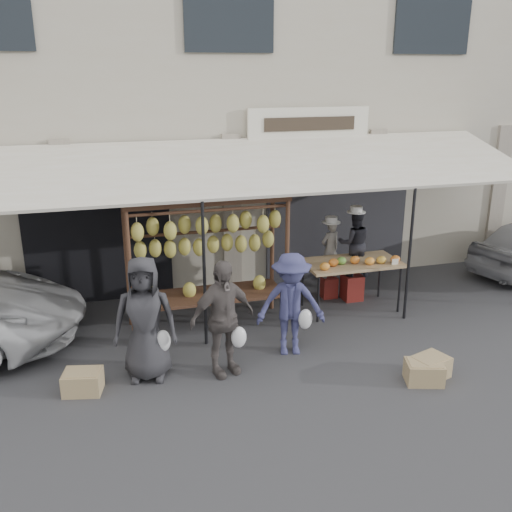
% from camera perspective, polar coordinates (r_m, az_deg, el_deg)
% --- Properties ---
extents(ground_plane, '(90.00, 90.00, 0.00)m').
position_cam_1_polar(ground_plane, '(8.40, 3.43, -11.30)').
color(ground_plane, '#2D2D30').
extents(shophouse, '(24.00, 6.15, 7.30)m').
position_cam_1_polar(shophouse, '(13.61, -5.69, 16.10)').
color(shophouse, '#B1AA97').
rests_on(shophouse, ground_plane).
extents(awning, '(10.00, 2.35, 2.92)m').
position_cam_1_polar(awning, '(9.62, -0.76, 8.88)').
color(awning, silver).
rests_on(awning, ground_plane).
extents(banana_rack, '(2.60, 0.90, 2.24)m').
position_cam_1_polar(banana_rack, '(9.15, -4.97, 1.88)').
color(banana_rack, '#3A2115').
rests_on(banana_rack, ground_plane).
extents(produce_table, '(1.70, 0.90, 1.04)m').
position_cam_1_polar(produce_table, '(10.16, 9.68, -0.77)').
color(produce_table, '#9E7B59').
rests_on(produce_table, ground_plane).
extents(vendor_left, '(0.46, 0.36, 1.10)m').
position_cam_1_polar(vendor_left, '(10.66, 7.42, 0.66)').
color(vendor_left, gray).
rests_on(vendor_left, stool_left).
extents(vendor_right, '(0.70, 0.60, 1.23)m').
position_cam_1_polar(vendor_right, '(10.56, 9.81, 1.27)').
color(vendor_right, black).
rests_on(vendor_right, stool_right).
extents(customer_left, '(0.96, 0.72, 1.77)m').
position_cam_1_polar(customer_left, '(7.97, -11.04, -6.21)').
color(customer_left, '#2B2A2E').
rests_on(customer_left, ground_plane).
extents(customer_mid, '(1.06, 0.68, 1.69)m').
position_cam_1_polar(customer_mid, '(7.96, -3.39, -6.25)').
color(customer_mid, '#554D4A').
rests_on(customer_mid, ground_plane).
extents(customer_right, '(1.13, 0.78, 1.59)m').
position_cam_1_polar(customer_right, '(8.53, 3.49, -4.85)').
color(customer_right, navy).
rests_on(customer_right, ground_plane).
extents(stool_left, '(0.32, 0.32, 0.40)m').
position_cam_1_polar(stool_left, '(10.90, 7.26, -3.08)').
color(stool_left, maroon).
rests_on(stool_left, ground_plane).
extents(stool_right, '(0.39, 0.39, 0.49)m').
position_cam_1_polar(stool_right, '(10.84, 9.57, -3.08)').
color(stool_right, maroon).
rests_on(stool_right, ground_plane).
extents(crate_near_a, '(0.59, 0.51, 0.30)m').
position_cam_1_polar(crate_near_a, '(8.36, 16.45, -11.09)').
color(crate_near_a, tan).
rests_on(crate_near_a, ground_plane).
extents(crate_near_b, '(0.60, 0.52, 0.30)m').
position_cam_1_polar(crate_near_b, '(8.51, 16.98, -10.59)').
color(crate_near_b, tan).
rests_on(crate_near_b, ground_plane).
extents(crate_far, '(0.57, 0.48, 0.30)m').
position_cam_1_polar(crate_far, '(8.15, -16.93, -11.96)').
color(crate_far, tan).
rests_on(crate_far, ground_plane).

